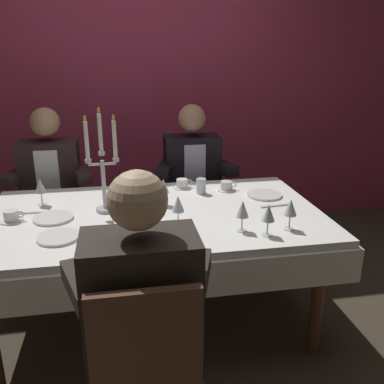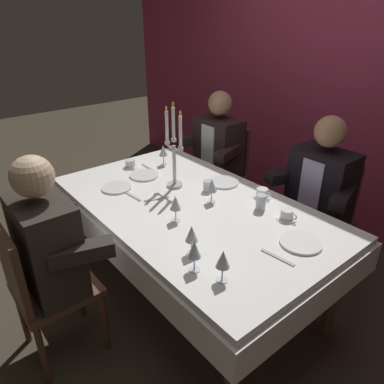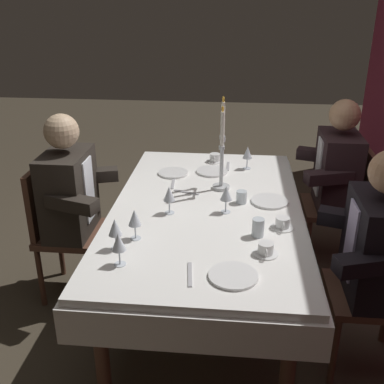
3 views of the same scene
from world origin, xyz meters
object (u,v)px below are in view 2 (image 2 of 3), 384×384
Objects in this scene: water_tumbler_1 at (208,186)px; coffee_cup_0 at (262,193)px; wine_glass_0 at (212,186)px; seated_diner_2 at (321,186)px; dinner_plate_2 at (117,188)px; wine_glass_3 at (223,260)px; dinner_plate_3 at (301,243)px; wine_glass_4 at (163,151)px; candelabra at (174,154)px; dining_table at (191,219)px; seated_diner_0 at (219,147)px; wine_glass_1 at (194,250)px; seated_diner_1 at (46,246)px; wine_glass_2 at (175,203)px; coffee_cup_2 at (130,164)px; water_tumbler_0 at (261,202)px; dinner_plate_0 at (144,175)px; wine_glass_5 at (192,234)px; dinner_plate_1 at (223,182)px.

water_tumbler_1 is 0.57× the size of coffee_cup_0.
wine_glass_0 is 0.84m from seated_diner_2.
wine_glass_3 is at bearing -4.55° from dinner_plate_2.
wine_glass_3 is at bearing -95.63° from dinner_plate_3.
wine_glass_0 is at bearing -10.18° from wine_glass_4.
candelabra is 4.48× the size of coffee_cup_0.
water_tumbler_1 is at bearing 108.72° from dining_table.
wine_glass_1 is at bearing -46.79° from seated_diner_0.
coffee_cup_0 is at bearing 11.52° from wine_glass_4.
seated_diner_0 is at bearing 107.59° from seated_diner_1.
wine_glass_0 and wine_glass_1 have the same top height.
wine_glass_0 is 1.00× the size of wine_glass_2.
water_tumbler_1 is 0.37m from coffee_cup_0.
water_tumbler_1 reaches higher than coffee_cup_0.
seated_diner_2 reaches higher than coffee_cup_2.
seated_diner_1 is (-0.46, -1.17, -0.05)m from water_tumbler_0.
seated_diner_2 is (0.50, 1.77, 0.00)m from seated_diner_1.
coffee_cup_0 is at bearing 62.49° from wine_glass_0.
wine_glass_0 is 0.13× the size of seated_diner_0.
wine_glass_3 is 0.13× the size of seated_diner_2.
water_tumbler_0 is at bearing 40.99° from dining_table.
candelabra is 2.84× the size of dinner_plate_2.
coffee_cup_0 is at bearing 34.67° from candelabra.
water_tumbler_0 reaches higher than dining_table.
seated_diner_0 is at bearing 98.43° from dinner_plate_0.
dinner_plate_1 is at bearing 125.83° from wine_glass_5.
seated_diner_0 reaches higher than wine_glass_5.
wine_glass_4 is at bearing 114.88° from seated_diner_1.
seated_diner_2 is at bearing 72.50° from coffee_cup_0.
wine_glass_2 is at bearing 157.03° from wine_glass_5.
candelabra is at bearing -174.59° from dinner_plate_3.
wine_glass_2 is 0.64m from coffee_cup_0.
wine_glass_0 is at bearing 33.76° from dinner_plate_2.
wine_glass_3 is at bearing -38.22° from wine_glass_0.
dinner_plate_2 is 1.27× the size of wine_glass_4.
wine_glass_0 is 1.00× the size of wine_glass_5.
dinner_plate_0 is 1.65× the size of coffee_cup_2.
dinner_plate_3 is at bearing 13.16° from dining_table.
dinner_plate_0 is 1.28m from dinner_plate_3.
dinner_plate_2 is 0.17× the size of seated_diner_0.
coffee_cup_2 is (-1.00, -0.41, 0.00)m from coffee_cup_0.
wine_glass_5 is at bearing 146.48° from wine_glass_1.
dinner_plate_3 is 0.41m from water_tumbler_0.
wine_glass_4 is at bearing 151.56° from wine_glass_5.
dinner_plate_1 is (0.46, 0.38, 0.00)m from dinner_plate_0.
wine_glass_3 reaches higher than water_tumbler_0.
wine_glass_0 is (0.62, 0.12, 0.11)m from dinner_plate_0.
wine_glass_0 is (0.57, 0.38, 0.11)m from dinner_plate_2.
wine_glass_0 is 0.70m from wine_glass_1.
wine_glass_2 is 1.00× the size of wine_glass_5.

